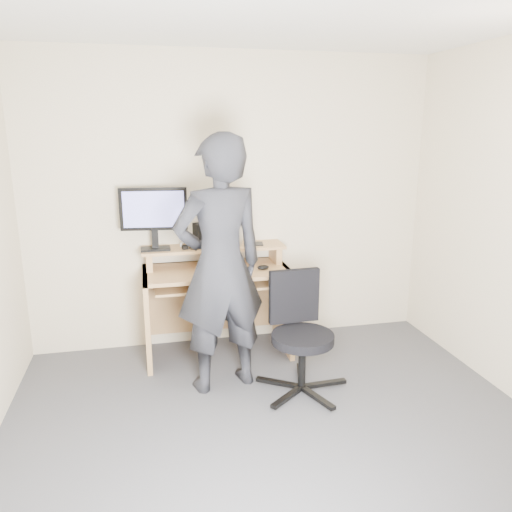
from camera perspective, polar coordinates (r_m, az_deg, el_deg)
name	(u,v)px	position (r m, az deg, el deg)	size (l,w,h in m)	color
ground	(287,453)	(3.21, 3.56, -21.59)	(3.50, 3.50, 0.00)	#48484C
back_wall	(233,203)	(4.34, -2.61, 6.09)	(3.50, 0.02, 2.50)	beige
desk	(216,289)	(4.26, -4.63, -3.82)	(1.20, 0.60, 0.91)	tan
monitor	(154,213)	(4.11, -11.61, 4.84)	(0.54, 0.15, 0.51)	black
external_drive	(199,235)	(4.19, -6.49, 2.35)	(0.07, 0.13, 0.20)	black
travel_mug	(237,234)	(4.23, -2.15, 2.52)	(0.09, 0.09, 0.19)	#B4B4B9
smartphone	(259,244)	(4.28, 0.33, 1.42)	(0.07, 0.13, 0.01)	black
charger	(185,247)	(4.14, -8.10, 1.00)	(0.04, 0.04, 0.04)	black
headphones	(189,245)	(4.26, -7.62, 1.26)	(0.16, 0.16, 0.02)	silver
keyboard	(219,282)	(4.07, -4.24, -2.97)	(0.46, 0.18, 0.03)	black
mouse	(263,267)	(4.10, 0.82, -1.31)	(0.10, 0.06, 0.04)	black
office_chair	(300,329)	(3.67, 5.00, -8.29)	(0.66, 0.68, 0.86)	black
person	(220,266)	(3.55, -4.14, -1.16)	(0.68, 0.45, 1.86)	black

